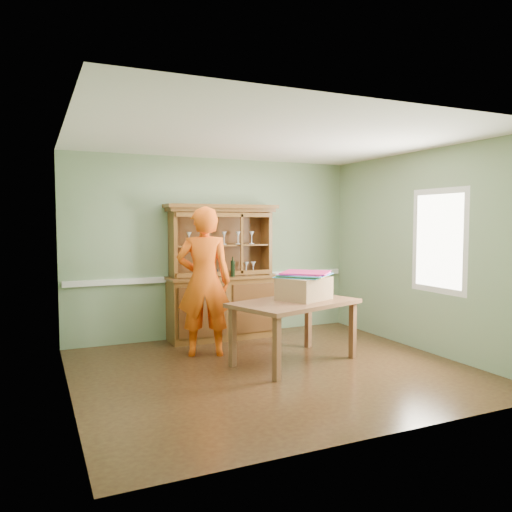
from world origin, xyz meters
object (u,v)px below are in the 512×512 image
china_hutch (223,291)px  dining_table (294,308)px  person (204,281)px  cardboard_box (304,288)px

china_hutch → dining_table: 1.62m
person → cardboard_box: bearing=165.3°
china_hutch → cardboard_box: 1.63m
dining_table → cardboard_box: bearing=1.3°
china_hutch → person: size_ratio=1.03×
dining_table → person: size_ratio=0.90×
person → dining_table: bearing=158.5°
dining_table → cardboard_box: 0.29m
cardboard_box → person: 1.30m
china_hutch → cardboard_box: bearing=-71.0°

